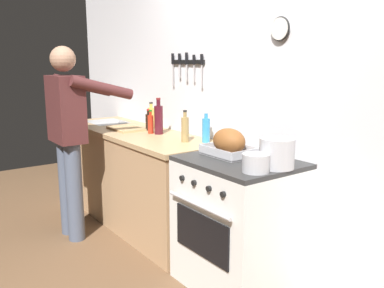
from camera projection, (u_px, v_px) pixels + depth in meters
wall_back at (257, 94)px, 3.04m from camera, size 6.00×0.13×2.60m
counter_block at (137, 176)px, 3.96m from camera, size 2.03×0.65×0.90m
stove at (238, 224)px, 2.82m from camera, size 0.76×0.67×0.90m
person_cook at (70, 131)px, 3.54m from camera, size 0.51×0.63×1.66m
roasting_pan at (229, 143)px, 2.84m from camera, size 0.35×0.26×0.19m
stock_pot at (277, 153)px, 2.52m from camera, size 0.22×0.22×0.18m
saucepan at (256, 163)px, 2.43m from camera, size 0.16×0.16×0.11m
cutting_board at (126, 129)px, 3.91m from camera, size 0.36×0.24×0.02m
bottle_wine_red at (159, 119)px, 3.66m from camera, size 0.08×0.08×0.32m
bottle_vinegar at (185, 129)px, 3.31m from camera, size 0.06×0.06×0.26m
bottle_cooking_oil at (151, 117)px, 4.01m from camera, size 0.07×0.07×0.25m
bottle_hot_sauce at (151, 124)px, 3.70m from camera, size 0.05×0.05×0.21m
bottle_dish_soap at (206, 130)px, 3.30m from camera, size 0.06×0.06×0.25m
bottle_soy_sauce at (148, 122)px, 3.87m from camera, size 0.05×0.05×0.20m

